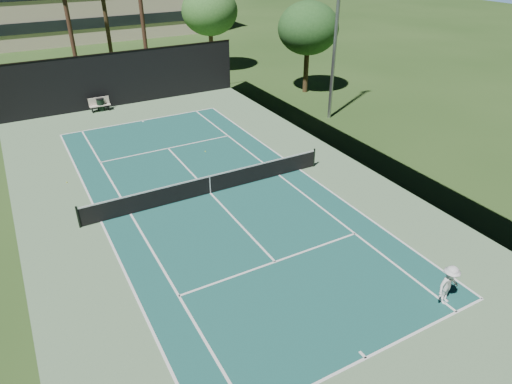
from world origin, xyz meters
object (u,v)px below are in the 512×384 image
tennis_ball_b (150,195)px  trash_bin (101,105)px  tennis_net (210,184)px  player (449,285)px  park_bench (99,104)px  tennis_ball_c (205,152)px  tennis_ball_d (67,182)px

tennis_ball_b → trash_bin: size_ratio=0.06×
tennis_net → player: size_ratio=8.16×
tennis_net → trash_bin: (-2.03, 15.45, -0.08)m
park_bench → tennis_net: bearing=-82.2°
tennis_net → player: (4.16, -11.31, 0.23)m
tennis_ball_b → tennis_ball_c: tennis_ball_c is taller
trash_bin → tennis_net: bearing=-82.5°
tennis_ball_b → tennis_ball_c: (4.58, 3.52, 0.01)m
tennis_ball_b → tennis_net: bearing=-24.7°
player → tennis_net: bearing=104.3°
tennis_ball_b → park_bench: (0.68, 14.15, 0.52)m
tennis_net → trash_bin: bearing=97.5°
tennis_ball_b → tennis_ball_d: tennis_ball_d is taller
player → park_bench: 27.46m
tennis_ball_d → trash_bin: bearing=68.6°
player → tennis_ball_d: 19.14m
tennis_ball_b → player: bearing=-61.1°
tennis_ball_c → tennis_ball_d: bearing=-179.6°
player → tennis_ball_c: player is taller
tennis_ball_d → park_bench: park_bench is taller
tennis_ball_c → trash_bin: trash_bin is taller
trash_bin → tennis_ball_b: bearing=-93.0°
player → trash_bin: bearing=97.1°
park_bench → tennis_ball_d: bearing=-111.1°
player → trash_bin: (-6.19, 26.76, -0.31)m
tennis_net → player: bearing=-69.8°
tennis_net → tennis_ball_b: (-2.78, 1.28, -0.53)m
park_bench → tennis_ball_b: bearing=-92.7°
player → tennis_ball_d: player is taller
tennis_ball_b → tennis_ball_c: bearing=37.5°
tennis_net → tennis_ball_d: bearing=142.7°
tennis_net → tennis_ball_b: size_ratio=219.56×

